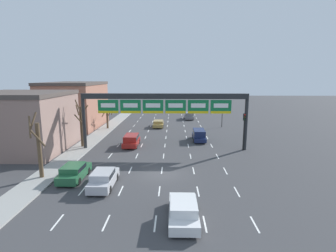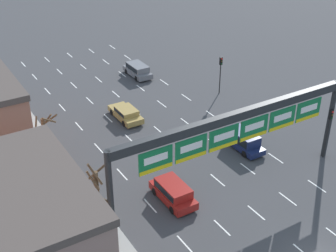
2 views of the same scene
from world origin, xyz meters
name	(u,v)px [view 1 (image 1 of 2)]	position (x,y,z in m)	size (l,w,h in m)	color
ground_plane	(161,174)	(0.00, 0.00, 0.00)	(220.00, 220.00, 0.00)	#3D3D3F
sidewalk_left	(50,172)	(-11.30, 0.00, 0.07)	(2.80, 110.00, 0.15)	#999993
lane_dashes	(165,141)	(0.00, 13.50, 0.00)	(13.32, 67.00, 0.01)	white
sign_gantry	(164,103)	(0.00, 9.05, 6.18)	(21.85, 0.70, 7.47)	#232628
building_near	(22,121)	(-18.61, 8.35, 3.86)	(11.24, 11.67, 7.70)	gray
building_far	(75,105)	(-17.67, 24.83, 4.31)	(9.32, 14.60, 8.59)	#9E6651
car_green	(74,171)	(-8.21, -1.55, 0.79)	(1.95, 4.53, 1.47)	#235B38
car_silver	(103,178)	(-4.98, -3.19, 0.80)	(1.88, 4.66, 1.51)	#B7B7BC
suv_red	(131,140)	(-4.70, 10.64, 0.90)	(1.97, 4.51, 1.61)	maroon
car_gold	(158,123)	(-1.71, 24.90, 0.70)	(1.98, 4.78, 1.30)	#A88947
car_white	(183,210)	(1.88, -8.56, 0.78)	(1.98, 4.80, 1.46)	silver
suv_grey	(189,115)	(4.77, 34.47, 0.88)	(1.98, 4.62, 1.56)	slate
suv_navy	(199,134)	(5.09, 14.05, 0.95)	(1.84, 4.82, 1.70)	#19234C
traffic_light_near_gantry	(222,111)	(10.54, 24.93, 3.21)	(0.30, 0.35, 4.48)	black
traffic_light_mid_block	(244,124)	(10.42, 8.85, 3.49)	(0.30, 0.35, 4.91)	black
tree_bare_closest	(38,147)	(-11.47, -1.43, 3.17)	(1.75, 1.57, 6.23)	brown
tree_bare_second	(108,117)	(-10.95, 22.69, 2.34)	(2.26, 2.39, 4.17)	brown
tree_bare_third	(81,124)	(-11.36, 9.81, 3.33)	(1.75, 1.78, 6.47)	brown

